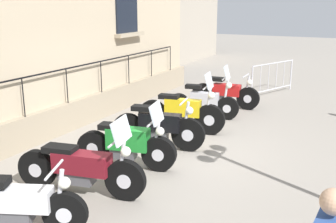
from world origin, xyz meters
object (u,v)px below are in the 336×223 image
object	(u,v)px
motorcycle_black	(158,127)
motorcycle_red	(225,93)
motorcycle_silver	(204,102)
motorcycle_white	(16,205)
crowd_barrier	(272,77)
motorcycle_yellow	(182,113)
motorcycle_maroon	(81,168)
motorcycle_green	(127,145)

from	to	relation	value
motorcycle_black	motorcycle_red	distance (m)	3.90
motorcycle_silver	motorcycle_red	distance (m)	1.32
motorcycle_white	crowd_barrier	xyz separation A→B (m)	(1.01, 9.99, 0.17)
motorcycle_white	motorcycle_red	distance (m)	7.61
motorcycle_yellow	motorcycle_red	xyz separation A→B (m)	(0.14, 2.66, -0.05)
motorcycle_maroon	motorcycle_green	size ratio (longest dim) A/B	1.14
motorcycle_black	crowd_barrier	distance (m)	6.35
motorcycle_yellow	motorcycle_silver	bearing A→B (deg)	89.74
motorcycle_maroon	crowd_barrier	size ratio (longest dim) A/B	1.06
motorcycle_maroon	motorcycle_red	size ratio (longest dim) A/B	1.09
motorcycle_yellow	motorcycle_silver	distance (m)	1.35
motorcycle_green	motorcycle_black	bearing A→B (deg)	88.83
motorcycle_black	crowd_barrier	size ratio (longest dim) A/B	0.96
motorcycle_white	motorcycle_green	world-z (taller)	motorcycle_green
motorcycle_silver	motorcycle_yellow	bearing A→B (deg)	-90.26
motorcycle_green	motorcycle_yellow	bearing A→B (deg)	90.46
motorcycle_maroon	motorcycle_yellow	distance (m)	3.65
motorcycle_white	motorcycle_red	bearing A→B (deg)	88.34
motorcycle_white	motorcycle_maroon	size ratio (longest dim) A/B	0.84
crowd_barrier	motorcycle_green	bearing A→B (deg)	-96.95
motorcycle_black	crowd_barrier	bearing A→B (deg)	81.99
motorcycle_yellow	crowd_barrier	distance (m)	5.14
motorcycle_black	motorcycle_red	size ratio (longest dim) A/B	0.99
motorcycle_green	motorcycle_black	distance (m)	1.16
motorcycle_white	motorcycle_silver	xyz separation A→B (m)	(0.08, 6.30, 0.03)
motorcycle_yellow	crowd_barrier	world-z (taller)	motorcycle_yellow
motorcycle_green	motorcycle_red	world-z (taller)	motorcycle_green
motorcycle_maroon	motorcycle_yellow	xyz separation A→B (m)	(0.04, 3.65, 0.02)
motorcycle_white	motorcycle_black	xyz separation A→B (m)	(0.12, 3.71, 0.05)
motorcycle_green	motorcycle_silver	xyz separation A→B (m)	(-0.01, 3.75, -0.01)
motorcycle_black	motorcycle_yellow	bearing A→B (deg)	92.00
motorcycle_red	motorcycle_green	bearing A→B (deg)	-91.38
motorcycle_red	crowd_barrier	distance (m)	2.52
motorcycle_white	motorcycle_maroon	bearing A→B (deg)	88.16
motorcycle_black	motorcycle_yellow	xyz separation A→B (m)	(-0.04, 1.24, 0.01)
motorcycle_green	motorcycle_silver	distance (m)	3.75
motorcycle_red	crowd_barrier	bearing A→B (deg)	71.77
motorcycle_silver	crowd_barrier	world-z (taller)	motorcycle_silver
motorcycle_white	motorcycle_maroon	xyz separation A→B (m)	(0.04, 1.29, 0.04)
motorcycle_yellow	motorcycle_red	bearing A→B (deg)	86.97
motorcycle_red	motorcycle_maroon	bearing A→B (deg)	-91.62
motorcycle_yellow	motorcycle_red	size ratio (longest dim) A/B	1.05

